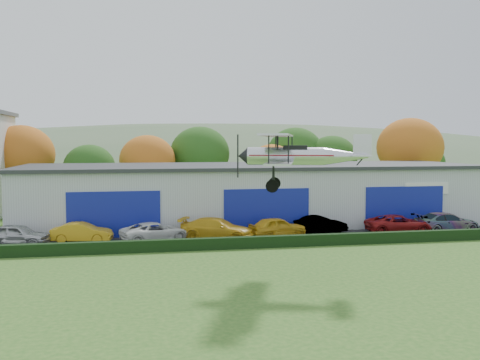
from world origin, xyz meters
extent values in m
plane|color=#2D601E|center=(0.00, 0.00, 0.00)|extent=(300.00, 300.00, 0.00)
cube|color=black|center=(3.00, 21.00, 0.03)|extent=(48.00, 9.00, 0.05)
cube|color=black|center=(3.00, 16.20, 0.40)|extent=(46.00, 0.60, 0.80)
cube|color=#B2B7BC|center=(5.00, 28.00, 2.50)|extent=(40.00, 12.00, 5.00)
cube|color=#2D3033|center=(5.00, 28.00, 5.15)|extent=(40.60, 12.60, 0.30)
cube|color=navy|center=(-7.00, 21.95, 1.80)|extent=(7.00, 0.12, 3.60)
cube|color=navy|center=(5.00, 21.95, 1.80)|extent=(7.00, 0.12, 3.60)
cube|color=navy|center=(17.00, 21.95, 1.80)|extent=(7.00, 0.12, 3.60)
cylinder|color=#3D2614|center=(-17.00, 40.00, 1.57)|extent=(0.36, 0.36, 3.15)
ellipsoid|color=#B15315|center=(-17.00, 40.00, 6.03)|extent=(6.84, 6.84, 6.16)
cylinder|color=#3D2614|center=(-10.00, 38.00, 1.22)|extent=(0.36, 0.36, 2.45)
ellipsoid|color=#1E4C14|center=(-10.00, 38.00, 4.69)|extent=(5.32, 5.32, 4.79)
cylinder|color=#3D2614|center=(-4.00, 40.00, 1.40)|extent=(0.36, 0.36, 2.80)
ellipsoid|color=#B15315|center=(-4.00, 40.00, 5.36)|extent=(6.08, 6.08, 5.47)
cylinder|color=#3D2614|center=(2.00, 42.00, 1.57)|extent=(0.36, 0.36, 3.15)
ellipsoid|color=#1E4C14|center=(2.00, 42.00, 6.03)|extent=(6.84, 6.84, 6.16)
cylinder|color=#3D2614|center=(10.00, 40.00, 1.22)|extent=(0.36, 0.36, 2.45)
ellipsoid|color=#B15315|center=(10.00, 40.00, 4.69)|extent=(5.32, 5.32, 4.79)
cylinder|color=#3D2614|center=(18.00, 42.00, 1.40)|extent=(0.36, 0.36, 2.80)
ellipsoid|color=#1E4C14|center=(18.00, 42.00, 5.36)|extent=(6.08, 6.08, 5.47)
cylinder|color=#3D2614|center=(26.00, 38.00, 1.75)|extent=(0.36, 0.36, 3.50)
ellipsoid|color=#B15315|center=(26.00, 38.00, 6.70)|extent=(7.60, 7.60, 6.84)
cylinder|color=#3D2614|center=(30.00, 42.00, 1.22)|extent=(0.36, 0.36, 2.45)
ellipsoid|color=#1E4C14|center=(30.00, 42.00, 4.69)|extent=(5.32, 5.32, 4.79)
cylinder|color=#3D2614|center=(14.00, 44.00, 1.57)|extent=(0.36, 0.36, 3.15)
ellipsoid|color=#1E4C14|center=(14.00, 44.00, 6.03)|extent=(6.84, 6.84, 6.16)
ellipsoid|color=#4C6642|center=(20.00, 140.00, -15.40)|extent=(320.00, 196.00, 56.00)
ellipsoid|color=#4C6642|center=(90.00, 140.00, -9.90)|extent=(240.00, 126.00, 36.00)
imported|color=silver|center=(-13.58, 19.99, 0.82)|extent=(4.81, 2.86, 1.53)
imported|color=gold|center=(-9.24, 20.47, 0.77)|extent=(4.51, 2.12, 1.43)
imported|color=silver|center=(-3.96, 19.71, 0.76)|extent=(5.61, 3.93, 1.42)
imported|color=gold|center=(0.59, 19.52, 0.87)|extent=(6.07, 4.28, 1.63)
imported|color=gold|center=(5.32, 19.87, 0.82)|extent=(4.84, 2.93, 1.54)
imported|color=gray|center=(9.21, 20.98, 0.74)|extent=(4.30, 1.74, 1.39)
imported|color=maroon|center=(15.34, 19.67, 0.79)|extent=(5.47, 2.86, 1.47)
imported|color=gray|center=(19.44, 19.53, 0.84)|extent=(5.53, 2.49, 1.57)
cylinder|color=silver|center=(2.64, 8.20, 6.60)|extent=(4.19, 2.20, 0.97)
cone|color=silver|center=(5.71, 7.19, 6.60)|extent=(2.55, 1.66, 0.97)
cone|color=black|center=(0.44, 8.93, 6.60)|extent=(0.81, 1.09, 0.97)
cube|color=maroon|center=(2.95, 8.10, 6.65)|extent=(4.61, 2.36, 0.06)
cube|color=black|center=(3.15, 8.04, 7.05)|extent=(1.43, 1.02, 0.27)
cube|color=silver|center=(2.43, 8.27, 6.27)|extent=(3.71, 7.79, 0.11)
cube|color=silver|center=(2.23, 8.34, 7.73)|extent=(3.94, 8.23, 0.11)
cylinder|color=black|center=(1.10, 5.76, 7.01)|extent=(0.08, 0.08, 1.40)
cylinder|color=black|center=(2.02, 5.46, 7.01)|extent=(0.08, 0.08, 1.40)
cylinder|color=black|center=(2.85, 11.08, 7.01)|extent=(0.08, 0.08, 1.40)
cylinder|color=black|center=(3.77, 10.78, 7.01)|extent=(0.08, 0.08, 1.40)
cylinder|color=black|center=(2.11, 7.98, 7.35)|extent=(0.13, 0.24, 0.80)
cylinder|color=black|center=(2.35, 8.70, 7.35)|extent=(0.13, 0.24, 0.80)
cylinder|color=black|center=(1.88, 7.97, 5.68)|extent=(0.31, 0.74, 1.32)
cylinder|color=black|center=(2.17, 8.84, 5.68)|extent=(0.31, 0.74, 1.32)
cylinder|color=black|center=(2.03, 8.41, 5.03)|extent=(0.71, 1.97, 0.08)
cylinder|color=black|center=(1.72, 7.49, 5.03)|extent=(0.70, 0.36, 0.69)
cylinder|color=black|center=(2.33, 9.33, 5.03)|extent=(0.70, 0.36, 0.69)
cylinder|color=black|center=(6.42, 6.96, 6.33)|extent=(0.40, 0.19, 0.45)
cube|color=silver|center=(6.42, 6.96, 6.65)|extent=(1.80, 2.96, 0.06)
cube|color=silver|center=(6.53, 6.92, 7.19)|extent=(0.94, 0.36, 1.19)
cube|color=black|center=(0.16, 9.02, 6.60)|extent=(0.10, 0.14, 2.37)
camera|label=1|loc=(-5.44, -20.43, 7.40)|focal=40.87mm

